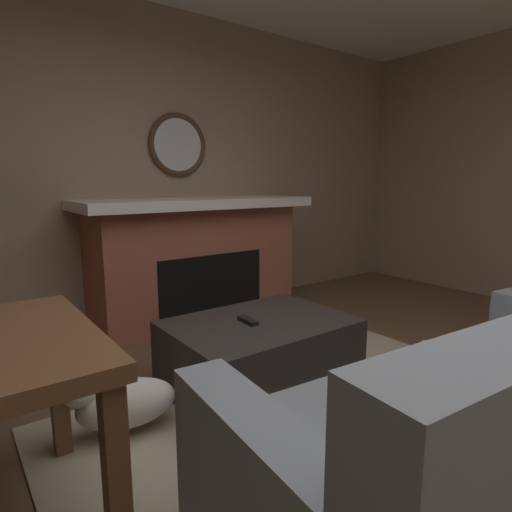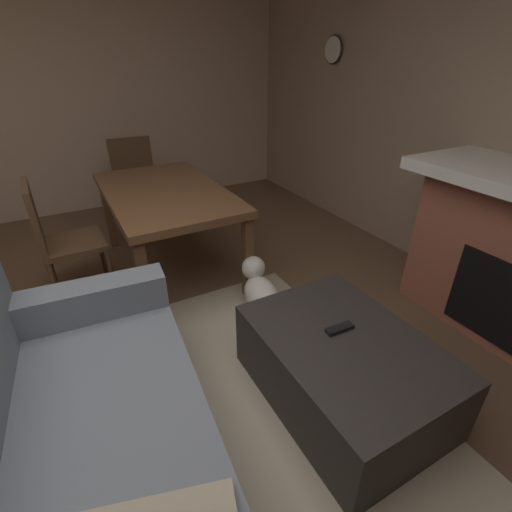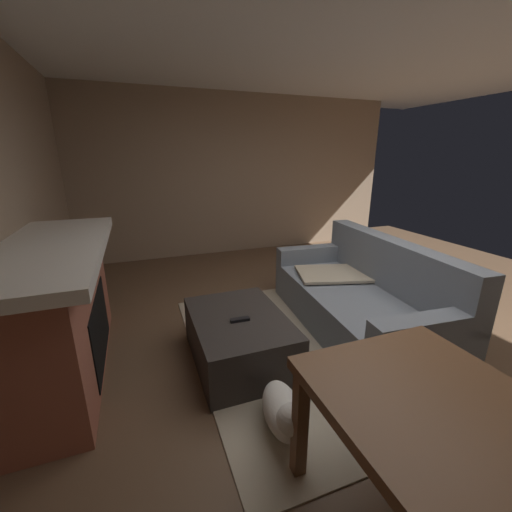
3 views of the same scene
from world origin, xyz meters
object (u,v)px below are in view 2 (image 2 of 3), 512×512
(ottoman_coffee_table, at_px, (342,369))
(small_dog, at_px, (261,292))
(dining_table, at_px, (166,199))
(tv_remote, at_px, (340,329))
(couch, at_px, (71,505))
(dining_chair_east, at_px, (136,178))
(wall_clock, at_px, (333,50))
(dining_chair_north, at_px, (57,235))

(ottoman_coffee_table, xyz_separation_m, small_dog, (0.87, 0.02, -0.02))
(ottoman_coffee_table, distance_m, dining_table, 1.94)
(tv_remote, xyz_separation_m, dining_table, (1.77, 0.39, 0.23))
(couch, height_order, tv_remote, couch)
(ottoman_coffee_table, distance_m, dining_chair_east, 3.05)
(wall_clock, bearing_deg, ottoman_coffee_table, 144.78)
(ottoman_coffee_table, distance_m, wall_clock, 3.29)
(tv_remote, relative_size, dining_chair_north, 0.17)
(dining_table, height_order, dining_chair_east, dining_chair_east)
(dining_table, height_order, wall_clock, wall_clock)
(dining_chair_east, bearing_deg, tv_remote, -172.41)
(dining_table, distance_m, dining_chair_north, 0.85)
(couch, distance_m, dining_chair_north, 1.96)
(couch, distance_m, small_dog, 1.65)
(dining_table, bearing_deg, tv_remote, -167.46)
(ottoman_coffee_table, xyz_separation_m, dining_chair_north, (1.84, 1.22, 0.31))
(tv_remote, xyz_separation_m, dining_chair_east, (2.93, 0.39, 0.09))
(wall_clock, bearing_deg, couch, 129.47)
(ottoman_coffee_table, height_order, dining_table, dining_table)
(ottoman_coffee_table, height_order, tv_remote, tv_remote)
(couch, height_order, small_dog, couch)
(couch, relative_size, dining_chair_east, 2.34)
(tv_remote, height_order, small_dog, tv_remote)
(couch, relative_size, dining_chair_north, 2.34)
(ottoman_coffee_table, relative_size, small_dog, 1.92)
(dining_chair_north, bearing_deg, tv_remote, -144.96)
(ottoman_coffee_table, bearing_deg, small_dog, 1.05)
(couch, bearing_deg, wall_clock, -50.53)
(dining_chair_north, distance_m, dining_chair_east, 1.44)
(small_dog, bearing_deg, wall_clock, -48.37)
(dining_chair_east, relative_size, small_dog, 1.67)
(dining_chair_east, xyz_separation_m, wall_clock, (-0.63, -2.05, 1.22))
(couch, height_order, ottoman_coffee_table, couch)
(couch, relative_size, ottoman_coffee_table, 2.04)
(tv_remote, relative_size, wall_clock, 0.59)
(tv_remote, bearing_deg, dining_table, 15.12)
(dining_table, relative_size, small_dog, 2.77)
(couch, bearing_deg, small_dog, -53.50)
(tv_remote, bearing_deg, dining_chair_north, 37.61)
(couch, relative_size, small_dog, 3.90)
(couch, xyz_separation_m, wall_clock, (2.49, -3.02, 1.43))
(dining_chair_east, bearing_deg, couch, 162.80)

